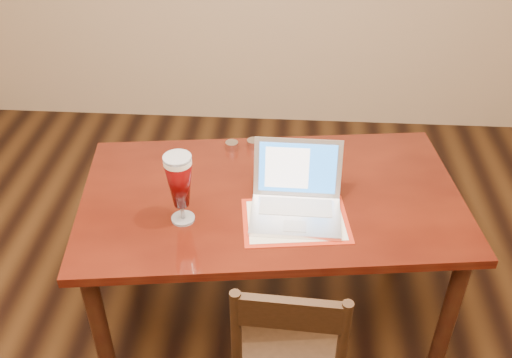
{
  "coord_description": "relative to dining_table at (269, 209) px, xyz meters",
  "views": [
    {
      "loc": [
        0.27,
        -1.34,
        2.24
      ],
      "look_at": [
        0.14,
        0.59,
        0.82
      ],
      "focal_mm": 40.0,
      "sensor_mm": 36.0,
      "label": 1
    }
  ],
  "objects": [
    {
      "name": "dining_table",
      "position": [
        0.0,
        0.0,
        0.0
      ],
      "size": [
        1.71,
        1.1,
        1.06
      ],
      "rotation": [
        0.0,
        0.0,
        0.13
      ],
      "color": "#491409",
      "rests_on": "ground"
    },
    {
      "name": "room_shell",
      "position": [
        -0.2,
        -0.57,
        1.09
      ],
      "size": [
        4.51,
        5.01,
        2.71
      ],
      "color": "tan",
      "rests_on": "ground"
    }
  ]
}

